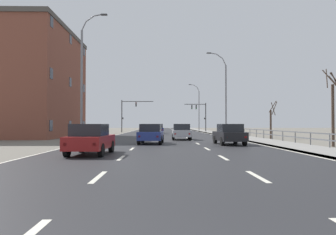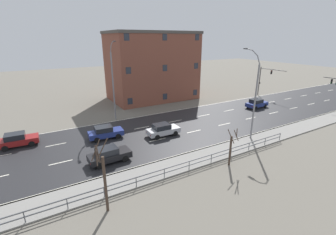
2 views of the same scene
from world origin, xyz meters
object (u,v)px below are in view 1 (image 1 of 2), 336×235
Objects in this scene: street_lamp_midground at (225,95)px; car_far_left at (90,139)px; street_lamp_left_bank at (83,78)px; brick_building at (27,83)px; car_mid_centre at (229,134)px; traffic_signal_left at (128,111)px; street_lamp_distant at (198,108)px; car_distant at (151,134)px; traffic_signal_right at (200,112)px; car_near_left at (158,129)px; car_far_right at (181,132)px.

street_lamp_midground is 27.53m from car_far_left.
street_lamp_left_bank is (-14.91, -12.09, 0.41)m from street_lamp_midground.
street_lamp_midground is at bearing 2.96° from brick_building.
brick_building reaches higher than car_mid_centre.
street_lamp_distant is at bearing 36.15° from traffic_signal_left.
brick_building is at bearing -115.42° from traffic_signal_left.
car_far_left is at bearing -139.91° from car_mid_centre.
street_lamp_midground is at bearing 66.82° from car_far_left.
street_lamp_left_bank is 13.82m from car_far_left.
car_distant is (-8.78, -15.39, -4.39)m from street_lamp_midground.
street_lamp_distant is 47.20m from car_mid_centre.
street_lamp_distant is 2.43× the size of car_distant.
car_mid_centre is at bearing -93.49° from street_lamp_distant.
car_far_left is (3.37, -12.51, -4.80)m from street_lamp_left_bank.
car_far_left is at bearing -103.25° from car_distant.
street_lamp_left_bank is (-14.92, -42.32, 0.59)m from street_lamp_distant.
traffic_signal_left reaches higher than car_distant.
car_near_left is at bearing -128.57° from traffic_signal_right.
traffic_signal_right is 0.34× the size of brick_building.
brick_building is (-23.66, -22.78, 2.68)m from traffic_signal_right.
brick_building is at bearing 141.92° from car_mid_centre.
street_lamp_distant is 17.62m from traffic_signal_left.
brick_building reaches higher than car_distant.
traffic_signal_left is 38.39m from car_mid_centre.
car_far_left is (-5.55, -15.70, 0.00)m from car_far_right.
car_mid_centre is at bearing -93.44° from traffic_signal_right.
traffic_signal_right is 0.93× the size of traffic_signal_left.
traffic_signal_left is (-14.21, -10.38, -1.00)m from street_lamp_distant.
car_mid_centre is at bearing -8.98° from car_distant.
street_lamp_midground is at bearing -55.12° from car_near_left.
street_lamp_distant is 1.71× the size of traffic_signal_left.
car_near_left is at bearing 75.01° from street_lamp_left_bank.
street_lamp_left_bank reaches higher than street_lamp_midground.
brick_building is (-12.68, 23.35, 5.68)m from car_far_left.
car_far_left is at bearing -86.59° from traffic_signal_left.
car_far_left is (-11.56, -54.83, -4.21)m from street_lamp_distant.
car_distant is (-8.23, -36.92, -3.00)m from traffic_signal_right.
street_lamp_distant reaches higher than car_distant.
car_far_right is at bearing -123.91° from street_lamp_midground.
traffic_signal_left is 30.07m from car_far_right.
car_far_right and car_distant have the same top height.
street_lamp_midground reaches higher than street_lamp_distant.
car_far_left is at bearing -74.94° from street_lamp_left_bank.
street_lamp_left_bank is 2.05× the size of traffic_signal_right.
street_lamp_midground is at bearing 78.09° from car_mid_centre.
traffic_signal_left reaches higher than car_near_left.
street_lamp_left_bank reaches higher than car_far_left.
street_lamp_left_bank is at bearing 156.89° from car_mid_centre.
street_lamp_left_bank is 24.81m from car_near_left.
street_lamp_left_bank is 8.45m from car_distant.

